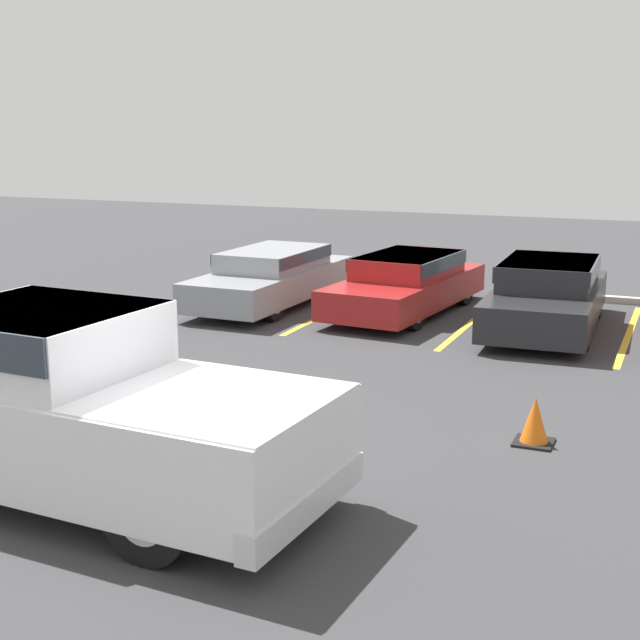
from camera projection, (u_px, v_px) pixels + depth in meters
The scene contains 11 objects.
ground_plane at pixel (100, 493), 9.06m from camera, with size 60.00×60.00×0.00m, color #38383A.
stall_stripe_a at pixel (214, 299), 19.22m from camera, with size 0.12×5.12×0.01m, color yellow.
stall_stripe_b at pixel (336, 309), 18.13m from camera, with size 0.12×5.12×0.01m, color yellow.
stall_stripe_c at pixel (473, 321), 17.05m from camera, with size 0.12×5.12×0.01m, color yellow.
stall_stripe_d at pixel (629, 334), 15.96m from camera, with size 0.12×5.12×0.01m, color yellow.
pickup_truck at pixel (66, 403), 8.93m from camera, with size 5.72×2.39×1.89m.
parked_sedan_a at pixel (272, 275), 18.46m from camera, with size 1.79×4.81×1.16m.
parked_sedan_b at pixel (406, 281), 17.69m from camera, with size 2.16×4.79×1.17m.
parked_sedan_c at pixel (548, 293), 16.23m from camera, with size 1.95×4.72×1.27m.
traffic_cone at pixel (535, 422), 10.42m from camera, with size 0.45×0.45×0.57m.
wheel_stop_curb at pixel (605, 299), 18.84m from camera, with size 1.73×0.20×0.14m, color #B7B2A8.
Camera 1 is at (5.38, -6.92, 3.66)m, focal length 50.00 mm.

